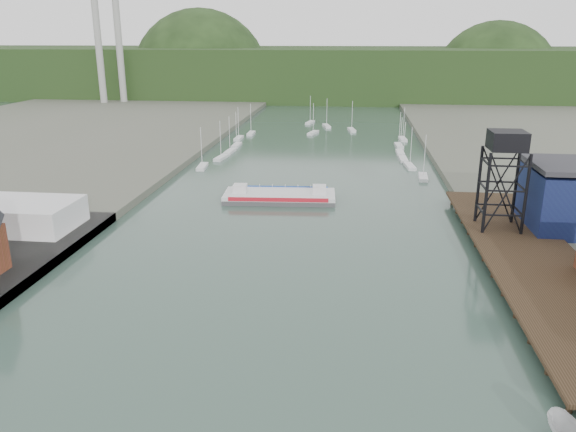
# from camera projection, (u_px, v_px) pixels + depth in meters

# --- Properties ---
(east_pier) EXTENTS (14.00, 70.00, 2.45)m
(east_pier) POSITION_uv_depth(u_px,v_px,m) (532.00, 258.00, 80.63)
(east_pier) COLOR black
(east_pier) RESTS_ON ground
(white_shed) EXTENTS (18.00, 12.00, 4.50)m
(white_shed) POSITION_uv_depth(u_px,v_px,m) (21.00, 215.00, 93.75)
(white_shed) COLOR silver
(white_shed) RESTS_ON west_quay
(lift_tower) EXTENTS (6.50, 6.50, 16.00)m
(lift_tower) POSITION_uv_depth(u_px,v_px,m) (507.00, 147.00, 88.93)
(lift_tower) COLOR black
(lift_tower) RESTS_ON east_pier
(marina_sailboats) EXTENTS (57.71, 92.65, 0.90)m
(marina_sailboats) POSITION_uv_depth(u_px,v_px,m) (318.00, 144.00, 173.57)
(marina_sailboats) COLOR silver
(marina_sailboats) RESTS_ON ground
(smokestacks) EXTENTS (11.20, 8.20, 60.00)m
(smokestacks) POSITION_uv_depth(u_px,v_px,m) (109.00, 41.00, 265.17)
(smokestacks) COLOR #9C9D97
(smokestacks) RESTS_ON ground
(distant_hills) EXTENTS (500.00, 120.00, 80.00)m
(distant_hills) POSITION_uv_depth(u_px,v_px,m) (330.00, 76.00, 324.95)
(distant_hills) COLOR black
(distant_hills) RESTS_ON ground
(chain_ferry) EXTENTS (23.24, 10.56, 3.27)m
(chain_ferry) POSITION_uv_depth(u_px,v_px,m) (280.00, 196.00, 115.58)
(chain_ferry) COLOR #464648
(chain_ferry) RESTS_ON ground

